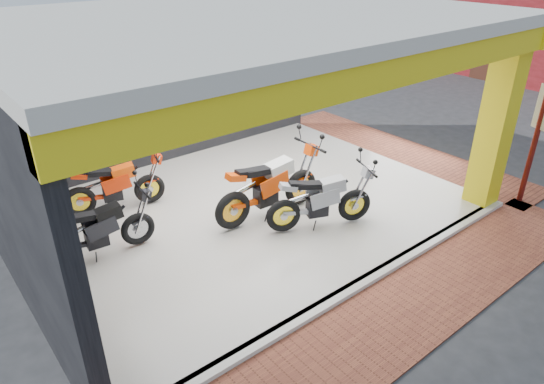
{
  "coord_description": "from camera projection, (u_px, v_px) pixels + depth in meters",
  "views": [
    {
      "loc": [
        -4.91,
        -4.77,
        4.73
      ],
      "look_at": [
        -0.25,
        0.95,
        0.9
      ],
      "focal_mm": 32.0,
      "sensor_mm": 36.0,
      "label": 1
    }
  ],
  "objects": [
    {
      "name": "ground",
      "position": [
        319.0,
        255.0,
        8.21
      ],
      "size": [
        80.0,
        80.0,
        0.0
      ],
      "primitive_type": "plane",
      "color": "#2D2D30",
      "rests_on": "ground"
    },
    {
      "name": "showroom_floor",
      "position": [
        249.0,
        207.0,
        9.56
      ],
      "size": [
        8.0,
        6.0,
        0.1
      ],
      "primitive_type": "cube",
      "color": "silver",
      "rests_on": "ground"
    },
    {
      "name": "showroom_ceiling",
      "position": [
        244.0,
        18.0,
        7.93
      ],
      "size": [
        8.4,
        6.4,
        0.2
      ],
      "primitive_type": "cube",
      "color": "beige",
      "rests_on": "corner_column"
    },
    {
      "name": "back_wall",
      "position": [
        165.0,
        90.0,
        10.91
      ],
      "size": [
        8.2,
        0.2,
        3.5
      ],
      "primitive_type": "cube",
      "color": "black",
      "rests_on": "ground"
    },
    {
      "name": "left_wall",
      "position": [
        0.0,
        191.0,
        6.48
      ],
      "size": [
        0.2,
        6.2,
        3.5
      ],
      "primitive_type": "cube",
      "color": "black",
      "rests_on": "ground"
    },
    {
      "name": "corner_column",
      "position": [
        497.0,
        122.0,
        8.99
      ],
      "size": [
        0.5,
        0.5,
        3.5
      ],
      "primitive_type": "cube",
      "color": "yellow",
      "rests_on": "ground"
    },
    {
      "name": "header_beam_front",
      "position": [
        387.0,
        71.0,
        6.0
      ],
      "size": [
        8.4,
        0.3,
        0.4
      ],
      "primitive_type": "cube",
      "color": "yellow",
      "rests_on": "corner_column"
    },
    {
      "name": "header_beam_right",
      "position": [
        396.0,
        16.0,
        10.31
      ],
      "size": [
        0.3,
        6.4,
        0.4
      ],
      "primitive_type": "cube",
      "color": "yellow",
      "rests_on": "corner_column"
    },
    {
      "name": "floor_kerb",
      "position": [
        365.0,
        282.0,
        7.48
      ],
      "size": [
        8.0,
        0.2,
        0.1
      ],
      "primitive_type": "cube",
      "color": "silver",
      "rests_on": "ground"
    },
    {
      "name": "paver_front",
      "position": [
        406.0,
        310.0,
        6.96
      ],
      "size": [
        9.0,
        1.4,
        0.03
      ],
      "primitive_type": "cube",
      "color": "#9A4C32",
      "rests_on": "ground"
    },
    {
      "name": "paver_right",
      "position": [
        400.0,
        150.0,
        12.27
      ],
      "size": [
        1.4,
        7.0,
        0.03
      ],
      "primitive_type": "cube",
      "color": "#9A4C32",
      "rests_on": "ground"
    },
    {
      "name": "signpost",
      "position": [
        536.0,
        136.0,
        9.25
      ],
      "size": [
        0.16,
        0.34,
        2.6
      ],
      "rotation": [
        0.0,
        0.0,
        -0.39
      ],
      "color": "#5B120D",
      "rests_on": "ground"
    },
    {
      "name": "moto_hero",
      "position": [
        301.0,
        171.0,
        9.24
      ],
      "size": [
        2.43,
        1.0,
        1.46
      ],
      "primitive_type": null,
      "rotation": [
        0.0,
        0.0,
        -0.05
      ],
      "color": "#EF440A",
      "rests_on": "showroom_floor"
    },
    {
      "name": "moto_row_a",
      "position": [
        356.0,
        190.0,
        8.71
      ],
      "size": [
        2.23,
        1.52,
        1.28
      ],
      "primitive_type": null,
      "rotation": [
        0.0,
        0.0,
        -0.4
      ],
      "color": "#A2A4A9",
      "rests_on": "showroom_floor"
    },
    {
      "name": "moto_row_b",
      "position": [
        136.0,
        214.0,
        8.03
      ],
      "size": [
        2.01,
        0.89,
        1.2
      ],
      "primitive_type": null,
      "rotation": [
        0.0,
        0.0,
        -0.09
      ],
      "color": "black",
      "rests_on": "showroom_floor"
    },
    {
      "name": "moto_row_c",
      "position": [
        148.0,
        175.0,
        9.34
      ],
      "size": [
        2.12,
        1.22,
        1.22
      ],
      "primitive_type": null,
      "rotation": [
        0.0,
        0.0,
        -0.26
      ],
      "color": "red",
      "rests_on": "showroom_floor"
    }
  ]
}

